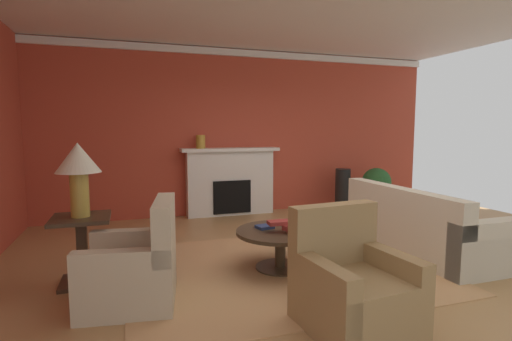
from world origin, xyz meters
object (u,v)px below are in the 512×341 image
armchair_facing_fireplace (353,289)px  vase_tall_corner (343,189)px  potted_plant (376,185)px  sofa (419,229)px  side_table (82,245)px  table_lamp (78,165)px  coffee_table (280,240)px  fireplace (230,183)px  vase_mantel_left (201,142)px  armchair_near_window (134,270)px

armchair_facing_fireplace → vase_tall_corner: 4.60m
armchair_facing_fireplace → potted_plant: (2.90, 3.74, 0.19)m
sofa → side_table: (-4.01, 0.25, 0.10)m
armchair_facing_fireplace → table_lamp: (-2.14, 1.64, 0.92)m
coffee_table → side_table: 2.09m
side_table → fireplace: bearing=49.5°
vase_mantel_left → sofa: bearing=-51.1°
fireplace → potted_plant: 2.84m
fireplace → armchair_facing_fireplace: bearing=-91.6°
table_lamp → vase_mantel_left: vase_mantel_left is taller
table_lamp → potted_plant: size_ratio=0.90×
armchair_facing_fireplace → vase_tall_corner: size_ratio=1.17×
sofa → coffee_table: bearing=-179.8°
sofa → vase_mantel_left: (-2.30, 2.85, 1.06)m
vase_tall_corner → potted_plant: 0.65m
armchair_facing_fireplace → coffee_table: armchair_facing_fireplace is taller
fireplace → armchair_facing_fireplace: 4.29m
armchair_near_window → table_lamp: 1.23m
sofa → vase_mantel_left: vase_mantel_left is taller
armchair_facing_fireplace → vase_mantel_left: 4.38m
fireplace → potted_plant: bearing=-11.0°
sofa → armchair_near_window: bearing=-173.7°
fireplace → vase_mantel_left: size_ratio=7.60×
sofa → side_table: 4.02m
armchair_facing_fireplace → side_table: bearing=142.6°
fireplace → side_table: size_ratio=2.57×
armchair_facing_fireplace → vase_mantel_left: vase_mantel_left is taller
coffee_table → vase_tall_corner: (2.37, 2.61, 0.07)m
sofa → vase_mantel_left: bearing=128.9°
table_lamp → vase_mantel_left: (1.71, 2.59, 0.13)m
side_table → armchair_near_window: bearing=-52.6°
coffee_table → vase_tall_corner: size_ratio=1.23×
coffee_table → table_lamp: table_lamp is taller
table_lamp → fireplace: bearing=49.5°
armchair_facing_fireplace → side_table: armchair_facing_fireplace is taller
table_lamp → potted_plant: 5.52m
table_lamp → vase_tall_corner: 5.09m
fireplace → vase_tall_corner: (2.19, -0.30, -0.18)m
armchair_facing_fireplace → coffee_table: size_ratio=0.95×
vase_mantel_left → potted_plant: vase_mantel_left is taller
table_lamp → potted_plant: bearing=22.6°
armchair_facing_fireplace → coffee_table: 1.38m
coffee_table → table_lamp: bearing=172.8°
armchair_near_window → armchair_facing_fireplace: size_ratio=1.00×
fireplace → potted_plant: (2.79, -0.54, -0.09)m
sofa → side_table: sofa is taller
sofa → armchair_near_window: armchair_near_window is taller
armchair_facing_fireplace → side_table: size_ratio=1.36×
coffee_table → potted_plant: potted_plant is taller
armchair_near_window → vase_mantel_left: (1.22, 3.24, 1.05)m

